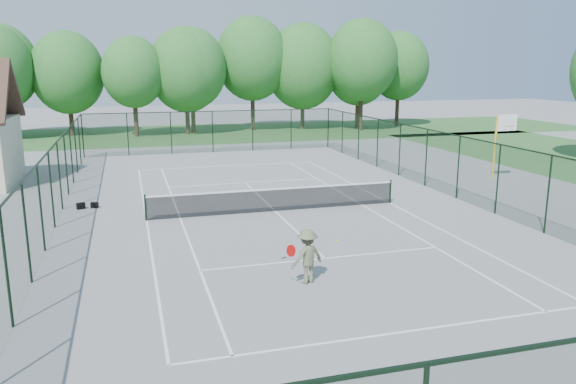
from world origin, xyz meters
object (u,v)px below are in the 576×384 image
at_px(tennis_net, 275,199).
at_px(basketball_goal, 502,133).
at_px(tennis_player, 307,256).
at_px(sports_bag_a, 81,206).

relative_size(tennis_net, basketball_goal, 3.04).
bearing_deg(tennis_net, basketball_goal, 14.19).
bearing_deg(basketball_goal, tennis_net, -165.81).
relative_size(basketball_goal, tennis_player, 1.86).
xyz_separation_m(sports_bag_a, tennis_player, (7.00, -11.05, 0.67)).
xyz_separation_m(tennis_net, sports_bag_a, (-8.21, 2.80, -0.44)).
bearing_deg(tennis_player, tennis_net, 81.61).
distance_m(basketball_goal, sports_bag_a, 22.27).
bearing_deg(sports_bag_a, tennis_net, -43.37).
height_order(basketball_goal, sports_bag_a, basketball_goal).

